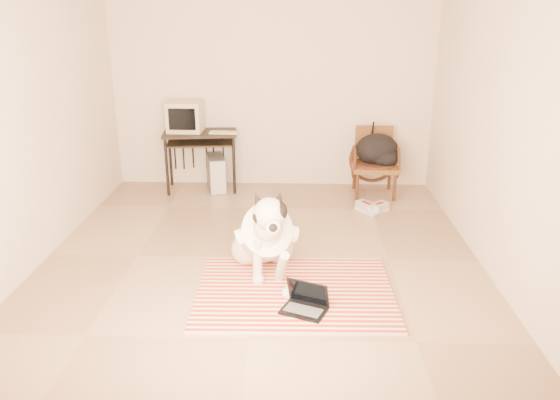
{
  "coord_description": "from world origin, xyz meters",
  "views": [
    {
      "loc": [
        0.33,
        -4.59,
        2.22
      ],
      "look_at": [
        0.18,
        -0.39,
        0.71
      ],
      "focal_mm": 35.0,
      "sensor_mm": 36.0,
      "label": 1
    }
  ],
  "objects_px": {
    "pc_tower": "(216,173)",
    "rattan_chair": "(374,162)",
    "dog": "(265,236)",
    "backpack": "(379,151)",
    "laptop": "(305,303)",
    "crt_monitor": "(186,116)",
    "computer_desk": "(200,140)"
  },
  "relations": [
    {
      "from": "pc_tower",
      "to": "rattan_chair",
      "type": "bearing_deg",
      "value": -2.4
    },
    {
      "from": "dog",
      "to": "backpack",
      "type": "bearing_deg",
      "value": 59.7
    },
    {
      "from": "pc_tower",
      "to": "rattan_chair",
      "type": "distance_m",
      "value": 1.98
    },
    {
      "from": "backpack",
      "to": "rattan_chair",
      "type": "bearing_deg",
      "value": 147.98
    },
    {
      "from": "laptop",
      "to": "pc_tower",
      "type": "height_order",
      "value": "pc_tower"
    },
    {
      "from": "crt_monitor",
      "to": "rattan_chair",
      "type": "distance_m",
      "value": 2.39
    },
    {
      "from": "computer_desk",
      "to": "pc_tower",
      "type": "distance_m",
      "value": 0.46
    },
    {
      "from": "dog",
      "to": "pc_tower",
      "type": "relative_size",
      "value": 2.25
    },
    {
      "from": "laptop",
      "to": "crt_monitor",
      "type": "bearing_deg",
      "value": 116.23
    },
    {
      "from": "pc_tower",
      "to": "backpack",
      "type": "height_order",
      "value": "backpack"
    },
    {
      "from": "backpack",
      "to": "laptop",
      "type": "bearing_deg",
      "value": -107.94
    },
    {
      "from": "laptop",
      "to": "rattan_chair",
      "type": "relative_size",
      "value": 0.49
    },
    {
      "from": "computer_desk",
      "to": "rattan_chair",
      "type": "height_order",
      "value": "rattan_chair"
    },
    {
      "from": "computer_desk",
      "to": "rattan_chair",
      "type": "distance_m",
      "value": 2.16
    },
    {
      "from": "laptop",
      "to": "computer_desk",
      "type": "distance_m",
      "value": 3.22
    },
    {
      "from": "laptop",
      "to": "pc_tower",
      "type": "relative_size",
      "value": 0.79
    },
    {
      "from": "crt_monitor",
      "to": "computer_desk",
      "type": "bearing_deg",
      "value": -18.96
    },
    {
      "from": "computer_desk",
      "to": "backpack",
      "type": "relative_size",
      "value": 1.82
    },
    {
      "from": "laptop",
      "to": "rattan_chair",
      "type": "height_order",
      "value": "rattan_chair"
    },
    {
      "from": "laptop",
      "to": "backpack",
      "type": "distance_m",
      "value": 2.98
    },
    {
      "from": "laptop",
      "to": "crt_monitor",
      "type": "xyz_separation_m",
      "value": [
        -1.46,
        2.96,
        0.85
      ]
    },
    {
      "from": "laptop",
      "to": "computer_desk",
      "type": "relative_size",
      "value": 0.42
    },
    {
      "from": "computer_desk",
      "to": "backpack",
      "type": "bearing_deg",
      "value": -2.6
    },
    {
      "from": "dog",
      "to": "laptop",
      "type": "relative_size",
      "value": 2.84
    },
    {
      "from": "computer_desk",
      "to": "backpack",
      "type": "height_order",
      "value": "backpack"
    },
    {
      "from": "computer_desk",
      "to": "rattan_chair",
      "type": "bearing_deg",
      "value": -1.99
    },
    {
      "from": "pc_tower",
      "to": "backpack",
      "type": "distance_m",
      "value": 2.04
    },
    {
      "from": "crt_monitor",
      "to": "rattan_chair",
      "type": "xyz_separation_m",
      "value": [
        2.32,
        -0.14,
        -0.52
      ]
    },
    {
      "from": "backpack",
      "to": "computer_desk",
      "type": "bearing_deg",
      "value": 177.4
    },
    {
      "from": "dog",
      "to": "laptop",
      "type": "xyz_separation_m",
      "value": [
        0.34,
        -0.66,
        -0.26
      ]
    },
    {
      "from": "dog",
      "to": "backpack",
      "type": "relative_size",
      "value": 2.17
    },
    {
      "from": "rattan_chair",
      "to": "pc_tower",
      "type": "bearing_deg",
      "value": 177.6
    }
  ]
}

